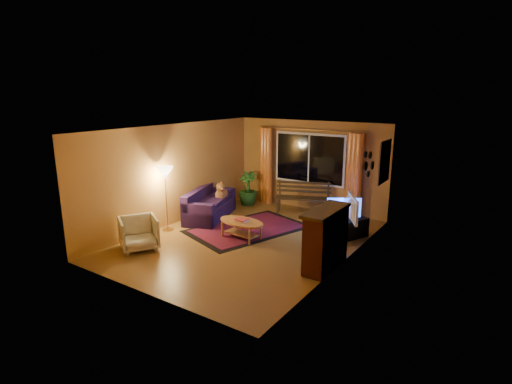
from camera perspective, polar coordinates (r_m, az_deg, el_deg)
The scene contains 22 objects.
floor at distance 9.12m, azimuth -1.06°, elevation -6.85°, with size 4.50×6.00×0.02m, color brown.
ceiling at distance 8.55m, azimuth -1.13°, elevation 9.12°, with size 4.50×6.00×0.02m, color white.
wall_back at distance 11.30m, azimuth 7.68°, elevation 3.77°, with size 4.50×0.02×2.50m, color #BA803B.
wall_left at distance 10.18m, azimuth -11.60°, elevation 2.48°, with size 0.02×6.00×2.50m, color #BA803B.
wall_right at distance 7.72m, azimuth 12.81°, elevation -1.29°, with size 0.02×6.00×2.50m, color #BA803B.
window at distance 11.21m, azimuth 7.57°, elevation 4.73°, with size 2.00×0.02×1.30m, color black.
curtain_rod at distance 11.07m, azimuth 7.59°, elevation 8.79°, with size 0.03×0.03×3.20m, color #BF8C3F.
curtain_left at distance 11.86m, azimuth 1.51°, elevation 3.75°, with size 0.36×0.36×2.24m, color orange.
curtain_right at distance 10.69m, azimuth 13.84°, elevation 2.19°, with size 0.36×0.36×2.24m, color orange.
bench at distance 10.99m, azimuth 6.68°, elevation -2.00°, with size 1.48×0.44×0.44m, color #2F2210.
potted_plant at distance 11.75m, azimuth -1.18°, elevation 0.54°, with size 0.55×0.55×0.99m, color #235B1E.
sofa at distance 10.62m, azimuth -6.58°, elevation -1.65°, with size 0.82×1.91×0.77m, color #25133E.
dog at distance 10.84m, azimuth -4.95°, elevation 0.07°, with size 0.33×0.46×0.50m, color #9D6138, non-canonical shape.
armchair at distance 8.82m, azimuth -16.42°, elevation -5.47°, with size 0.75×0.70×0.77m, color beige.
floor_lamp at distance 9.73m, azimuth -12.69°, elevation -0.96°, with size 0.26×0.26×1.56m, color #BF8C3F.
rug at distance 9.78m, azimuth -1.21°, elevation -5.27°, with size 1.76×2.78×0.02m, color maroon.
coffee_table at distance 9.11m, azimuth -2.09°, elevation -5.40°, with size 1.16×1.16×0.42m, color #AC6F36.
tv_console at distance 9.33m, azimuth 12.86°, elevation -5.21°, with size 0.36×1.07×0.44m, color black.
television at distance 9.18m, azimuth 13.03°, elevation -2.27°, with size 0.96×0.13×0.55m, color black.
fireplace at distance 7.66m, azimuth 9.95°, elevation -6.79°, with size 0.40×1.20×1.10m, color maroon.
mirror_cluster at distance 8.82m, azimuth 15.77°, elevation 4.10°, with size 0.06×0.60×0.56m, color black, non-canonical shape.
painting at distance 9.93m, azimuth 17.87°, elevation 4.14°, with size 0.04×0.76×0.96m, color #D8561C.
Camera 1 is at (4.87, -6.99, 3.26)m, focal length 28.00 mm.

